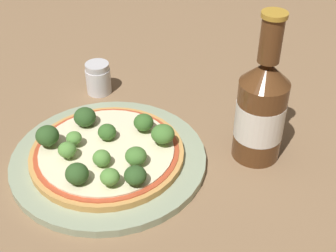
# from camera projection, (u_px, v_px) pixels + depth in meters

# --- Properties ---
(ground_plane) EXTENTS (3.00, 3.00, 0.00)m
(ground_plane) POSITION_uv_depth(u_px,v_px,m) (118.00, 160.00, 0.68)
(ground_plane) COLOR #846647
(plate) EXTENTS (0.28, 0.28, 0.01)m
(plate) POSITION_uv_depth(u_px,v_px,m) (110.00, 161.00, 0.67)
(plate) COLOR #93A384
(plate) RESTS_ON ground_plane
(pizza) EXTENTS (0.22, 0.22, 0.01)m
(pizza) POSITION_uv_depth(u_px,v_px,m) (108.00, 154.00, 0.66)
(pizza) COLOR tan
(pizza) RESTS_ON plate
(broccoli_floret_0) EXTENTS (0.03, 0.03, 0.03)m
(broccoli_floret_0) POSITION_uv_depth(u_px,v_px,m) (67.00, 150.00, 0.63)
(broccoli_floret_0) COLOR #6B8E51
(broccoli_floret_0) RESTS_ON pizza
(broccoli_floret_1) EXTENTS (0.03, 0.03, 0.03)m
(broccoli_floret_1) POSITION_uv_depth(u_px,v_px,m) (163.00, 134.00, 0.66)
(broccoli_floret_1) COLOR #6B8E51
(broccoli_floret_1) RESTS_ON pizza
(broccoli_floret_2) EXTENTS (0.03, 0.03, 0.03)m
(broccoli_floret_2) POSITION_uv_depth(u_px,v_px,m) (138.00, 175.00, 0.59)
(broccoli_floret_2) COLOR #6B8E51
(broccoli_floret_2) RESTS_ON pizza
(broccoli_floret_3) EXTENTS (0.03, 0.03, 0.03)m
(broccoli_floret_3) POSITION_uv_depth(u_px,v_px,m) (77.00, 174.00, 0.60)
(broccoli_floret_3) COLOR #6B8E51
(broccoli_floret_3) RESTS_ON pizza
(broccoli_floret_4) EXTENTS (0.03, 0.03, 0.03)m
(broccoli_floret_4) POSITION_uv_depth(u_px,v_px,m) (47.00, 136.00, 0.65)
(broccoli_floret_4) COLOR #6B8E51
(broccoli_floret_4) RESTS_ON pizza
(broccoli_floret_5) EXTENTS (0.03, 0.03, 0.03)m
(broccoli_floret_5) POSITION_uv_depth(u_px,v_px,m) (144.00, 122.00, 0.68)
(broccoli_floret_5) COLOR #6B8E51
(broccoli_floret_5) RESTS_ON pizza
(broccoli_floret_6) EXTENTS (0.02, 0.02, 0.02)m
(broccoli_floret_6) POSITION_uv_depth(u_px,v_px,m) (74.00, 138.00, 0.66)
(broccoli_floret_6) COLOR #6B8E51
(broccoli_floret_6) RESTS_ON pizza
(broccoli_floret_7) EXTENTS (0.03, 0.03, 0.02)m
(broccoli_floret_7) POSITION_uv_depth(u_px,v_px,m) (107.00, 132.00, 0.67)
(broccoli_floret_7) COLOR #6B8E51
(broccoli_floret_7) RESTS_ON pizza
(broccoli_floret_8) EXTENTS (0.03, 0.03, 0.03)m
(broccoli_floret_8) POSITION_uv_depth(u_px,v_px,m) (136.00, 156.00, 0.62)
(broccoli_floret_8) COLOR #6B8E51
(broccoli_floret_8) RESTS_ON pizza
(broccoli_floret_9) EXTENTS (0.03, 0.03, 0.03)m
(broccoli_floret_9) POSITION_uv_depth(u_px,v_px,m) (110.00, 177.00, 0.59)
(broccoli_floret_9) COLOR #6B8E51
(broccoli_floret_9) RESTS_ON pizza
(broccoli_floret_10) EXTENTS (0.02, 0.02, 0.02)m
(broccoli_floret_10) POSITION_uv_depth(u_px,v_px,m) (102.00, 158.00, 0.62)
(broccoli_floret_10) COLOR #6B8E51
(broccoli_floret_10) RESTS_ON pizza
(broccoli_floret_11) EXTENTS (0.03, 0.03, 0.03)m
(broccoli_floret_11) POSITION_uv_depth(u_px,v_px,m) (85.00, 117.00, 0.70)
(broccoli_floret_11) COLOR #6B8E51
(broccoli_floret_11) RESTS_ON pizza
(beer_bottle) EXTENTS (0.07, 0.07, 0.22)m
(beer_bottle) POSITION_uv_depth(u_px,v_px,m) (261.00, 109.00, 0.64)
(beer_bottle) COLOR #563319
(beer_bottle) RESTS_ON ground_plane
(pepper_shaker) EXTENTS (0.04, 0.04, 0.06)m
(pepper_shaker) POSITION_uv_depth(u_px,v_px,m) (98.00, 78.00, 0.81)
(pepper_shaker) COLOR silver
(pepper_shaker) RESTS_ON ground_plane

